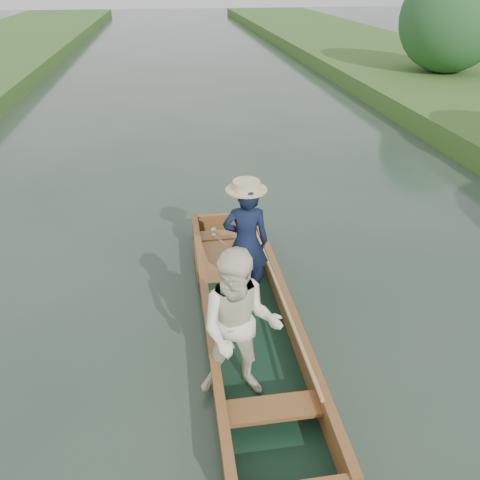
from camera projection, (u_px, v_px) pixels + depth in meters
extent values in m
plane|color=#283D30|center=(247.00, 326.00, 6.09)|extent=(120.00, 120.00, 0.00)
cylinder|color=#47331E|center=(444.00, 60.00, 17.98)|extent=(0.44, 0.44, 2.09)
sphere|color=#205123|center=(453.00, 19.00, 17.26)|extent=(3.83, 3.83, 3.83)
sphere|color=#205123|center=(461.00, 29.00, 17.79)|extent=(2.20, 2.20, 2.20)
cube|color=#133120|center=(247.00, 323.00, 6.07)|extent=(1.10, 5.00, 0.08)
cube|color=#965B2E|center=(207.00, 315.00, 5.91)|extent=(0.08, 5.00, 0.32)
cube|color=#965B2E|center=(286.00, 308.00, 6.04)|extent=(0.08, 5.00, 0.32)
cube|color=#965B2E|center=(224.00, 222.00, 8.08)|extent=(1.10, 0.08, 0.32)
cube|color=#965B2E|center=(207.00, 304.00, 5.82)|extent=(0.10, 5.00, 0.04)
cube|color=#965B2E|center=(287.00, 296.00, 5.95)|extent=(0.10, 5.00, 0.04)
cube|color=#965B2E|center=(228.00, 235.00, 7.57)|extent=(0.94, 0.30, 0.05)
cube|color=#965B2E|center=(273.00, 408.00, 4.57)|extent=(0.94, 0.30, 0.05)
imported|color=#101834|center=(246.00, 243.00, 6.15)|extent=(0.65, 0.46, 1.66)
cylinder|color=beige|center=(246.00, 187.00, 5.75)|extent=(0.52, 0.52, 0.12)
imported|color=white|center=(240.00, 328.00, 4.62)|extent=(0.95, 0.80, 1.74)
cube|color=#B04B39|center=(223.00, 259.00, 7.15)|extent=(0.85, 0.90, 0.22)
sphere|color=tan|center=(244.00, 248.00, 6.99)|extent=(0.22, 0.22, 0.22)
sphere|color=tan|center=(245.00, 238.00, 6.89)|extent=(0.17, 0.17, 0.17)
sphere|color=tan|center=(240.00, 234.00, 6.85)|extent=(0.06, 0.06, 0.06)
sphere|color=tan|center=(249.00, 234.00, 6.86)|extent=(0.06, 0.06, 0.06)
sphere|color=tan|center=(245.00, 242.00, 6.84)|extent=(0.07, 0.07, 0.07)
sphere|color=tan|center=(238.00, 247.00, 6.94)|extent=(0.08, 0.08, 0.08)
sphere|color=tan|center=(251.00, 246.00, 6.96)|extent=(0.08, 0.08, 0.08)
sphere|color=tan|center=(241.00, 255.00, 7.00)|extent=(0.09, 0.09, 0.09)
sphere|color=tan|center=(248.00, 254.00, 7.01)|extent=(0.09, 0.09, 0.09)
cylinder|color=silver|center=(214.00, 235.00, 7.52)|extent=(0.07, 0.07, 0.01)
cylinder|color=silver|center=(214.00, 232.00, 7.50)|extent=(0.01, 0.01, 0.08)
ellipsoid|color=silver|center=(213.00, 229.00, 7.48)|extent=(0.09, 0.09, 0.05)
cylinder|color=tan|center=(278.00, 288.00, 6.04)|extent=(0.04, 3.84, 0.18)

